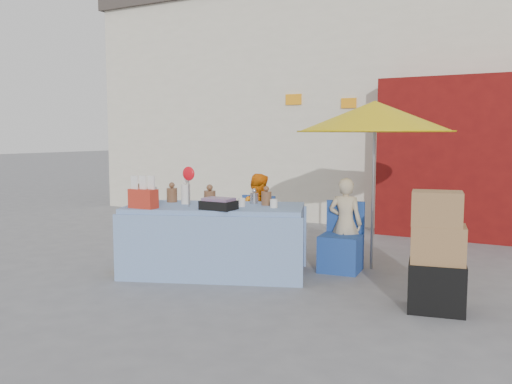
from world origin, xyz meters
The scene contains 10 objects.
ground centered at (0.00, 0.00, 0.00)m, with size 80.00×80.00×0.00m, color slate.
backdrop centered at (0.52, 7.52, 3.10)m, with size 14.00×8.00×7.80m.
market_table centered at (-0.34, 0.40, 0.43)m, with size 2.38×1.74×1.31m.
chair_left centered at (-0.29, 1.26, 0.26)m, with size 0.53×0.52×0.85m.
chair_right centered at (0.96, 1.26, 0.26)m, with size 0.53×0.52×0.85m.
vendor_orange centered at (-0.29, 1.39, 0.58)m, with size 0.56×0.44×1.16m, color orange.
vendor_beige centered at (0.96, 1.39, 0.57)m, with size 0.42×0.27×1.15m, color #C7B28D.
umbrella centered at (1.26, 1.54, 1.89)m, with size 1.90×1.90×2.09m.
box_stack centered at (2.29, 0.24, 0.53)m, with size 0.59×0.52×1.15m.
tarp_bundle centered at (-1.19, -0.03, 0.13)m, with size 0.58×0.46×0.26m, color gold.
Camera 1 is at (3.22, -4.99, 1.67)m, focal length 38.00 mm.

